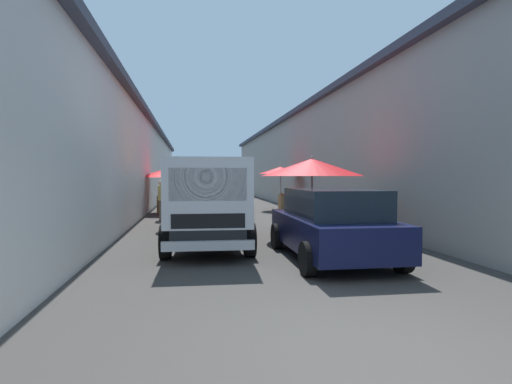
{
  "coord_description": "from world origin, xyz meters",
  "views": [
    {
      "loc": [
        -3.29,
        1.74,
        1.7
      ],
      "look_at": [
        10.4,
        -0.47,
        1.17
      ],
      "focal_mm": 28.28,
      "sensor_mm": 36.0,
      "label": 1
    }
  ],
  "objects_px": {
    "delivery_truck": "(208,206)",
    "vendor_by_crates": "(177,192)",
    "fruit_stall_near_left": "(198,177)",
    "vendor_in_shade": "(161,197)",
    "fruit_stall_far_left": "(312,175)",
    "fruit_stall_near_right": "(167,178)",
    "hatchback_car": "(331,224)",
    "fruit_stall_mid_lane": "(281,176)",
    "fruit_stall_far_right": "(202,176)"
  },
  "relations": [
    {
      "from": "fruit_stall_far_left",
      "to": "fruit_stall_far_right",
      "type": "relative_size",
      "value": 1.01
    },
    {
      "from": "fruit_stall_far_left",
      "to": "fruit_stall_near_left",
      "type": "bearing_deg",
      "value": 25.11
    },
    {
      "from": "fruit_stall_far_left",
      "to": "vendor_in_shade",
      "type": "relative_size",
      "value": 1.8
    },
    {
      "from": "fruit_stall_mid_lane",
      "to": "vendor_in_shade",
      "type": "distance_m",
      "value": 6.96
    },
    {
      "from": "hatchback_car",
      "to": "vendor_by_crates",
      "type": "relative_size",
      "value": 2.46
    },
    {
      "from": "vendor_in_shade",
      "to": "fruit_stall_near_left",
      "type": "bearing_deg",
      "value": -56.74
    },
    {
      "from": "fruit_stall_near_left",
      "to": "hatchback_car",
      "type": "xyz_separation_m",
      "value": [
        -9.17,
        -2.52,
        -0.96
      ]
    },
    {
      "from": "fruit_stall_near_right",
      "to": "fruit_stall_near_left",
      "type": "bearing_deg",
      "value": -148.11
    },
    {
      "from": "fruit_stall_far_right",
      "to": "delivery_truck",
      "type": "height_order",
      "value": "fruit_stall_far_right"
    },
    {
      "from": "fruit_stall_far_right",
      "to": "fruit_stall_near_right",
      "type": "distance_m",
      "value": 6.0
    },
    {
      "from": "hatchback_car",
      "to": "delivery_truck",
      "type": "distance_m",
      "value": 2.77
    },
    {
      "from": "hatchback_car",
      "to": "vendor_in_shade",
      "type": "relative_size",
      "value": 2.51
    },
    {
      "from": "delivery_truck",
      "to": "fruit_stall_near_right",
      "type": "bearing_deg",
      "value": 8.25
    },
    {
      "from": "fruit_stall_mid_lane",
      "to": "delivery_truck",
      "type": "bearing_deg",
      "value": 159.04
    },
    {
      "from": "fruit_stall_far_left",
      "to": "vendor_by_crates",
      "type": "xyz_separation_m",
      "value": [
        10.42,
        4.0,
        -0.84
      ]
    },
    {
      "from": "vendor_in_shade",
      "to": "fruit_stall_far_left",
      "type": "bearing_deg",
      "value": -140.47
    },
    {
      "from": "fruit_stall_far_left",
      "to": "fruit_stall_far_right",
      "type": "distance_m",
      "value": 4.03
    },
    {
      "from": "fruit_stall_near_left",
      "to": "fruit_stall_mid_lane",
      "type": "relative_size",
      "value": 1.02
    },
    {
      "from": "fruit_stall_near_right",
      "to": "vendor_in_shade",
      "type": "height_order",
      "value": "fruit_stall_near_right"
    },
    {
      "from": "fruit_stall_near_left",
      "to": "fruit_stall_far_left",
      "type": "relative_size",
      "value": 0.83
    },
    {
      "from": "hatchback_car",
      "to": "vendor_by_crates",
      "type": "xyz_separation_m",
      "value": [
        13.27,
        3.55,
        0.18
      ]
    },
    {
      "from": "hatchback_car",
      "to": "fruit_stall_far_left",
      "type": "bearing_deg",
      "value": -8.87
    },
    {
      "from": "fruit_stall_far_right",
      "to": "fruit_stall_mid_lane",
      "type": "bearing_deg",
      "value": -32.72
    },
    {
      "from": "fruit_stall_near_right",
      "to": "hatchback_car",
      "type": "distance_m",
      "value": 12.15
    },
    {
      "from": "delivery_truck",
      "to": "fruit_stall_far_left",
      "type": "bearing_deg",
      "value": -61.14
    },
    {
      "from": "vendor_by_crates",
      "to": "vendor_in_shade",
      "type": "bearing_deg",
      "value": 175.09
    },
    {
      "from": "fruit_stall_far_right",
      "to": "fruit_stall_near_right",
      "type": "relative_size",
      "value": 1.02
    },
    {
      "from": "delivery_truck",
      "to": "vendor_by_crates",
      "type": "relative_size",
      "value": 3.12
    },
    {
      "from": "fruit_stall_near_left",
      "to": "fruit_stall_near_right",
      "type": "bearing_deg",
      "value": 31.89
    },
    {
      "from": "fruit_stall_near_left",
      "to": "delivery_truck",
      "type": "bearing_deg",
      "value": -179.56
    },
    {
      "from": "fruit_stall_mid_lane",
      "to": "fruit_stall_far_right",
      "type": "bearing_deg",
      "value": 147.28
    },
    {
      "from": "fruit_stall_near_left",
      "to": "fruit_stall_mid_lane",
      "type": "height_order",
      "value": "fruit_stall_mid_lane"
    },
    {
      "from": "fruit_stall_far_left",
      "to": "fruit_stall_near_right",
      "type": "height_order",
      "value": "fruit_stall_far_left"
    },
    {
      "from": "fruit_stall_far_right",
      "to": "vendor_in_shade",
      "type": "distance_m",
      "value": 3.1
    },
    {
      "from": "fruit_stall_far_left",
      "to": "fruit_stall_far_right",
      "type": "height_order",
      "value": "fruit_stall_far_left"
    },
    {
      "from": "hatchback_car",
      "to": "delivery_truck",
      "type": "xyz_separation_m",
      "value": [
        1.24,
        2.46,
        0.3
      ]
    },
    {
      "from": "fruit_stall_far_right",
      "to": "vendor_in_shade",
      "type": "bearing_deg",
      "value": 30.69
    },
    {
      "from": "fruit_stall_far_left",
      "to": "fruit_stall_far_right",
      "type": "bearing_deg",
      "value": 46.08
    },
    {
      "from": "fruit_stall_near_left",
      "to": "hatchback_car",
      "type": "distance_m",
      "value": 9.56
    },
    {
      "from": "fruit_stall_near_left",
      "to": "vendor_in_shade",
      "type": "height_order",
      "value": "fruit_stall_near_left"
    },
    {
      "from": "fruit_stall_near_left",
      "to": "fruit_stall_near_right",
      "type": "height_order",
      "value": "fruit_stall_near_left"
    },
    {
      "from": "delivery_truck",
      "to": "fruit_stall_mid_lane",
      "type": "bearing_deg",
      "value": -20.96
    },
    {
      "from": "fruit_stall_far_left",
      "to": "delivery_truck",
      "type": "height_order",
      "value": "fruit_stall_far_left"
    },
    {
      "from": "fruit_stall_mid_lane",
      "to": "hatchback_car",
      "type": "distance_m",
      "value": 12.28
    },
    {
      "from": "vendor_by_crates",
      "to": "vendor_in_shade",
      "type": "relative_size",
      "value": 1.02
    },
    {
      "from": "fruit_stall_far_left",
      "to": "fruit_stall_mid_lane",
      "type": "xyz_separation_m",
      "value": [
        9.28,
        -1.26,
        -0.01
      ]
    },
    {
      "from": "fruit_stall_mid_lane",
      "to": "hatchback_car",
      "type": "height_order",
      "value": "fruit_stall_mid_lane"
    },
    {
      "from": "fruit_stall_far_left",
      "to": "fruit_stall_near_right",
      "type": "xyz_separation_m",
      "value": [
        8.61,
        4.39,
        -0.11
      ]
    },
    {
      "from": "fruit_stall_near_left",
      "to": "vendor_in_shade",
      "type": "relative_size",
      "value": 1.49
    },
    {
      "from": "fruit_stall_mid_lane",
      "to": "vendor_by_crates",
      "type": "bearing_deg",
      "value": 77.73
    }
  ]
}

